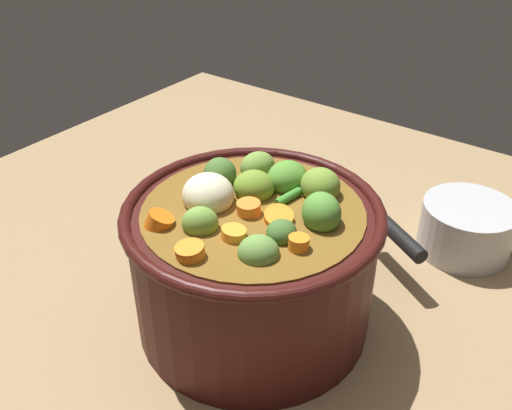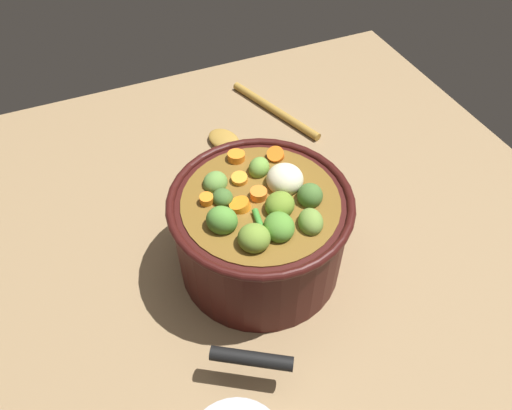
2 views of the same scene
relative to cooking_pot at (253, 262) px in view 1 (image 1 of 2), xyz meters
The scene contains 3 objects.
ground_plane 0.08m from the cooking_pot, 70.06° to the right, with size 1.10×1.10×0.00m, color #8C704C.
cooking_pot is the anchor object (origin of this frame).
small_saucepan 0.29m from the cooking_pot, 61.55° to the left, with size 0.16×0.18×0.06m.
Camera 1 is at (0.27, -0.36, 0.44)m, focal length 40.13 mm.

